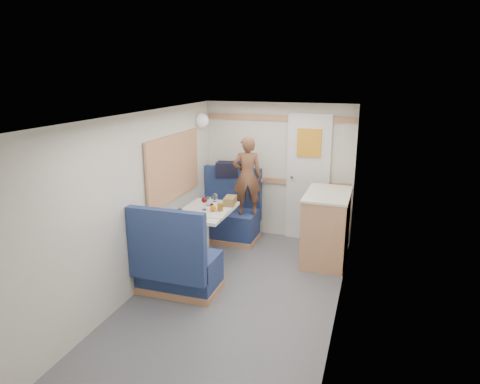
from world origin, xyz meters
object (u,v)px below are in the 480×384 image
(wine_glass, at_px, (204,201))
(bread_loaf, at_px, (230,201))
(orange_fruit, at_px, (213,208))
(duffel_bag, at_px, (232,169))
(bench_far, at_px, (228,219))
(bench_near, at_px, (177,268))
(beer_glass, at_px, (220,208))
(tumbler_mid, at_px, (215,198))
(cheese_block, at_px, (203,217))
(person, at_px, (247,176))
(dinette_table, at_px, (206,221))
(galley_counter, at_px, (326,226))
(tray, at_px, (216,214))
(pepper_grinder, at_px, (212,208))
(tumbler_left, at_px, (180,213))
(dome_light, at_px, (202,120))
(tumbler_right, at_px, (209,201))

(wine_glass, height_order, bread_loaf, wine_glass)
(orange_fruit, bearing_deg, duffel_bag, 98.13)
(bench_far, distance_m, duffel_bag, 0.75)
(bench_near, distance_m, wine_glass, 1.01)
(beer_glass, bearing_deg, tumbler_mid, 118.74)
(orange_fruit, bearing_deg, cheese_block, -92.61)
(cheese_block, height_order, bread_loaf, bread_loaf)
(bench_far, height_order, person, person)
(dinette_table, relative_size, galley_counter, 1.00)
(tumbler_mid, bearing_deg, bread_loaf, -16.64)
(tray, distance_m, pepper_grinder, 0.14)
(bench_near, relative_size, tray, 3.15)
(dinette_table, xyz_separation_m, cheese_block, (0.12, -0.38, 0.19))
(orange_fruit, distance_m, cheese_block, 0.29)
(cheese_block, bearing_deg, orange_fruit, 87.39)
(beer_glass, bearing_deg, tumbler_left, -139.60)
(duffel_bag, relative_size, bread_loaf, 1.77)
(bench_near, xyz_separation_m, pepper_grinder, (0.10, 0.82, 0.47))
(dinette_table, distance_m, duffel_bag, 1.20)
(tumbler_mid, xyz_separation_m, bread_loaf, (0.24, -0.07, -0.00))
(bench_far, relative_size, bread_loaf, 4.17)
(bench_far, height_order, beer_glass, bench_far)
(tray, bearing_deg, pepper_grinder, 130.82)
(tumbler_left, distance_m, bread_loaf, 0.79)
(dinette_table, relative_size, bench_near, 0.88)
(bench_near, height_order, tumbler_left, bench_near)
(galley_counter, distance_m, person, 1.29)
(person, bearing_deg, pepper_grinder, 55.41)
(cheese_block, relative_size, wine_glass, 0.59)
(dome_light, xyz_separation_m, duffel_bag, (0.35, 0.27, -0.74))
(galley_counter, bearing_deg, duffel_bag, 159.23)
(tumbler_mid, bearing_deg, dinette_table, -87.88)
(bench_far, distance_m, pepper_grinder, 1.03)
(dinette_table, distance_m, bench_near, 0.90)
(galley_counter, height_order, cheese_block, galley_counter)
(person, xyz_separation_m, tumbler_left, (-0.50, -1.14, -0.24))
(dinette_table, height_order, cheese_block, cheese_block)
(beer_glass, relative_size, pepper_grinder, 1.12)
(bread_loaf, bearing_deg, tumbler_left, -120.86)
(bench_near, height_order, wine_glass, bench_near)
(wine_glass, bearing_deg, pepper_grinder, -12.40)
(tumbler_left, bearing_deg, person, 66.47)
(tumbler_left, relative_size, pepper_grinder, 1.02)
(galley_counter, height_order, tumbler_left, galley_counter)
(tumbler_left, height_order, tumbler_right, tumbler_right)
(bench_far, height_order, wine_glass, bench_far)
(bench_far, xyz_separation_m, galley_counter, (1.47, -0.31, 0.17))
(person, bearing_deg, bench_far, -36.86)
(person, bearing_deg, dinette_table, 47.75)
(bench_near, xyz_separation_m, cheese_block, (0.12, 0.49, 0.46))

